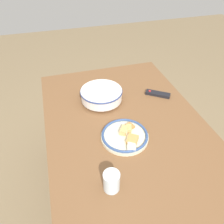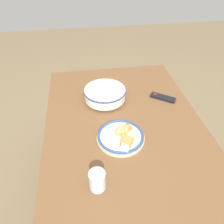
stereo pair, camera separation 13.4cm
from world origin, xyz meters
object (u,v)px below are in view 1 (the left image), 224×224
food_plate (125,136)px  noodle_bowl (101,94)px  tv_remote (158,94)px  drinking_glass (112,181)px

food_plate → noodle_bowl: bearing=-173.5°
food_plate → tv_remote: (-0.33, 0.36, -0.01)m
food_plate → drinking_glass: bearing=-29.9°
noodle_bowl → food_plate: bearing=6.5°
food_plate → drinking_glass: size_ratio=2.65×
noodle_bowl → food_plate: (0.38, 0.04, -0.03)m
noodle_bowl → tv_remote: (0.05, 0.40, -0.04)m
food_plate → drinking_glass: (0.28, -0.16, 0.03)m
food_plate → tv_remote: 0.49m
noodle_bowl → tv_remote: size_ratio=1.69×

